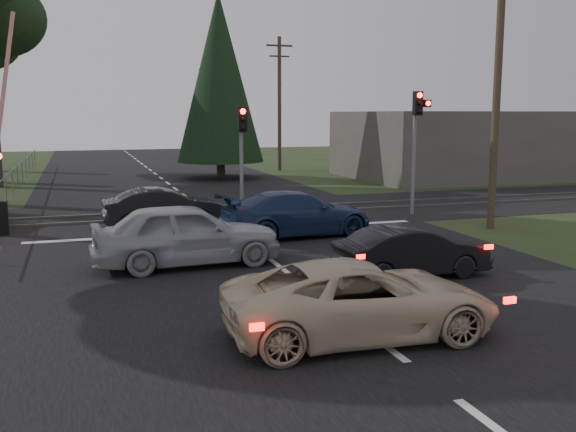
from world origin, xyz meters
name	(u,v)px	position (x,y,z in m)	size (l,w,h in m)	color
ground	(321,298)	(0.00, 0.00, 0.00)	(120.00, 120.00, 0.00)	#233116
road	(220,223)	(0.00, 10.00, 0.01)	(14.00, 100.00, 0.01)	black
rail_corridor	(210,214)	(0.00, 12.00, 0.01)	(120.00, 8.00, 0.01)	black
stop_line	(232,231)	(0.00, 8.20, 0.01)	(13.00, 0.35, 0.00)	silver
rail_near	(214,216)	(0.00, 11.20, 0.05)	(120.00, 0.12, 0.10)	#59544C
rail_far	(206,210)	(0.00, 12.80, 0.05)	(120.00, 0.12, 0.10)	#59544C
traffic_signal_right	(417,128)	(7.55, 9.47, 3.31)	(0.68, 0.48, 4.70)	slate
traffic_signal_center	(242,143)	(1.00, 10.68, 2.81)	(0.32, 0.48, 4.10)	slate
utility_pole_near	(497,87)	(8.50, 6.00, 4.73)	(1.80, 0.26, 9.00)	#4C3D2D
utility_pole_mid	(279,101)	(8.50, 30.00, 4.73)	(1.80, 0.26, 9.00)	#4C3D2D
utility_pole_far	(208,106)	(8.50, 55.00, 4.73)	(1.80, 0.26, 9.00)	#4C3D2D
conifer_tree	(219,78)	(3.50, 26.00, 5.99)	(5.20, 5.20, 11.00)	#473D33
fence_left	(16,191)	(-7.80, 22.50, 0.00)	(0.10, 36.00, 1.20)	slate
building_right	(465,144)	(18.00, 22.00, 2.00)	(14.00, 10.00, 4.00)	#59514C
cream_coupe	(361,300)	(-0.20, -2.46, 0.67)	(2.22, 4.82, 1.34)	beige
dark_hatchback	(412,252)	(2.68, 0.95, 0.61)	(1.29, 3.71, 1.22)	black
silver_car	(187,234)	(-2.20, 3.84, 0.81)	(1.92, 4.78, 1.63)	#97999E
blue_sedan	(297,214)	(1.78, 6.78, 0.72)	(2.01, 4.95, 1.44)	navy
dark_car_far	(164,208)	(-2.03, 9.72, 0.67)	(1.42, 4.06, 1.34)	black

